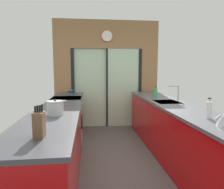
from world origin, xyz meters
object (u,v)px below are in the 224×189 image
(knife_block, at_px, (39,124))
(soap_bottle_far, at_px, (156,93))
(mixing_bowl_near, at_px, (62,103))
(mixing_bowl_far, at_px, (70,92))
(stock_pot, at_px, (55,108))
(oven_range, at_px, (67,121))
(soap_bottle_near, at_px, (209,110))

(knife_block, relative_size, soap_bottle_far, 1.29)
(mixing_bowl_near, xyz_separation_m, mixing_bowl_far, (0.00, 1.56, 0.00))
(mixing_bowl_far, bearing_deg, mixing_bowl_near, -90.00)
(mixing_bowl_near, xyz_separation_m, soap_bottle_far, (1.78, 0.85, 0.05))
(mixing_bowl_far, height_order, soap_bottle_far, soap_bottle_far)
(stock_pot, bearing_deg, mixing_bowl_near, 90.00)
(mixing_bowl_far, height_order, knife_block, knife_block)
(oven_range, bearing_deg, mixing_bowl_far, 88.37)
(mixing_bowl_near, distance_m, stock_pot, 0.64)
(mixing_bowl_far, bearing_deg, oven_range, -91.63)
(mixing_bowl_near, bearing_deg, knife_block, -90.00)
(oven_range, relative_size, mixing_bowl_near, 6.09)
(oven_range, xyz_separation_m, stock_pot, (0.02, -1.56, 0.55))
(oven_range, xyz_separation_m, mixing_bowl_near, (0.02, -0.92, 0.51))
(oven_range, xyz_separation_m, knife_block, (0.02, -2.41, 0.57))
(soap_bottle_near, bearing_deg, stock_pot, 167.06)
(stock_pot, relative_size, soap_bottle_far, 0.95)
(soap_bottle_far, bearing_deg, mixing_bowl_near, -154.49)
(mixing_bowl_far, height_order, soap_bottle_near, soap_bottle_near)
(stock_pot, xyz_separation_m, soap_bottle_near, (1.78, -0.41, 0.01))
(mixing_bowl_far, xyz_separation_m, knife_block, (0.00, -3.06, 0.06))
(stock_pot, bearing_deg, oven_range, 90.68)
(stock_pot, height_order, soap_bottle_far, soap_bottle_far)
(mixing_bowl_near, height_order, knife_block, knife_block)
(mixing_bowl_near, relative_size, stock_pot, 0.74)
(mixing_bowl_far, xyz_separation_m, stock_pot, (-0.00, -2.20, 0.04))
(oven_range, distance_m, knife_block, 2.48)
(stock_pot, xyz_separation_m, soap_bottle_far, (1.78, 1.49, 0.00))
(oven_range, xyz_separation_m, soap_bottle_far, (1.80, -0.07, 0.55))
(oven_range, relative_size, stock_pot, 4.49)
(oven_range, relative_size, mixing_bowl_far, 4.96)
(mixing_bowl_near, xyz_separation_m, stock_pot, (0.00, -0.64, 0.05))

